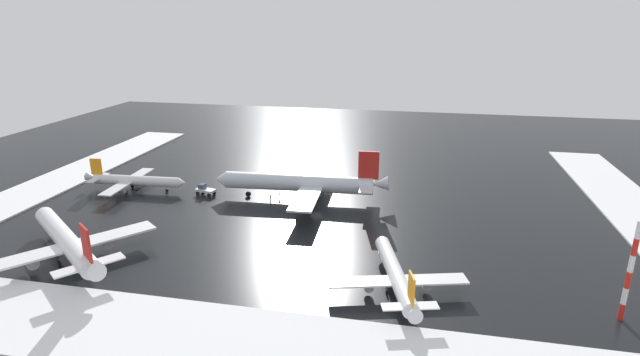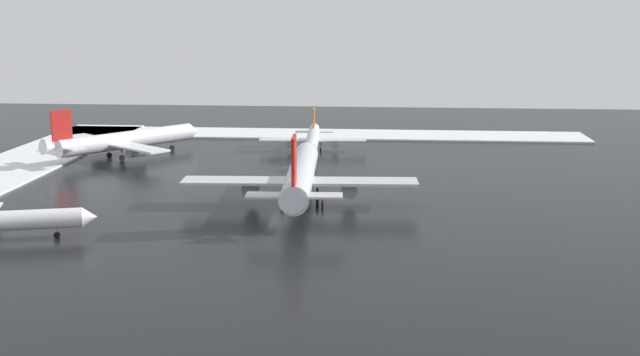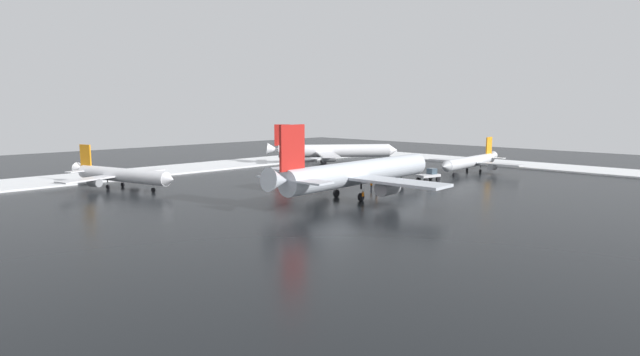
{
  "view_description": "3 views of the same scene",
  "coord_description": "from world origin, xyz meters",
  "px_view_note": "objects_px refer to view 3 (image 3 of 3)",
  "views": [
    {
      "loc": [
        21.71,
        -99.98,
        39.32
      ],
      "look_at": [
        -0.43,
        6.15,
        4.31
      ],
      "focal_mm": 28.0,
      "sensor_mm": 36.0,
      "label": 1
    },
    {
      "loc": [
        107.24,
        14.95,
        27.01
      ],
      "look_at": [
        -2.46,
        5.77,
        3.88
      ],
      "focal_mm": 45.0,
      "sensor_mm": 36.0,
      "label": 2
    },
    {
      "loc": [
        56.05,
        53.79,
        13.96
      ],
      "look_at": [
        -1.22,
        -3.05,
        2.74
      ],
      "focal_mm": 28.0,
      "sensor_mm": 36.0,
      "label": 3
    }
  ],
  "objects_px": {
    "airplane_distant_tail": "(120,175)",
    "ground_crew_by_nose_gear": "(363,196)",
    "airplane_parked_portside": "(358,173)",
    "ground_crew_beside_wing": "(376,187)",
    "pushback_tug": "(429,175)",
    "ground_crew_mid_apron": "(371,185)",
    "airplane_foreground_jet": "(471,162)",
    "airplane_far_rear": "(331,151)"
  },
  "relations": [
    {
      "from": "ground_crew_mid_apron",
      "to": "airplane_far_rear",
      "type": "bearing_deg",
      "value": 146.63
    },
    {
      "from": "airplane_distant_tail",
      "to": "ground_crew_beside_wing",
      "type": "xyz_separation_m",
      "value": [
        -28.19,
        34.75,
        -1.5
      ]
    },
    {
      "from": "pushback_tug",
      "to": "ground_crew_mid_apron",
      "type": "xyz_separation_m",
      "value": [
        16.26,
        -1.22,
        -0.31
      ]
    },
    {
      "from": "airplane_distant_tail",
      "to": "ground_crew_beside_wing",
      "type": "distance_m",
      "value": 44.77
    },
    {
      "from": "airplane_distant_tail",
      "to": "pushback_tug",
      "type": "distance_m",
      "value": 56.98
    },
    {
      "from": "airplane_foreground_jet",
      "to": "ground_crew_beside_wing",
      "type": "distance_m",
      "value": 35.44
    },
    {
      "from": "airplane_parked_portside",
      "to": "airplane_distant_tail",
      "type": "bearing_deg",
      "value": 120.22
    },
    {
      "from": "airplane_parked_portside",
      "to": "airplane_distant_tail",
      "type": "xyz_separation_m",
      "value": [
        22.98,
        -35.09,
        -1.45
      ]
    },
    {
      "from": "airplane_parked_portside",
      "to": "pushback_tug",
      "type": "xyz_separation_m",
      "value": [
        -22.99,
        -1.45,
        -2.63
      ]
    },
    {
      "from": "airplane_parked_portside",
      "to": "ground_crew_by_nose_gear",
      "type": "bearing_deg",
      "value": -132.19
    },
    {
      "from": "airplane_parked_portside",
      "to": "ground_crew_mid_apron",
      "type": "xyz_separation_m",
      "value": [
        -6.72,
        -2.67,
        -2.94
      ]
    },
    {
      "from": "airplane_distant_tail",
      "to": "ground_crew_by_nose_gear",
      "type": "relative_size",
      "value": 14.47
    },
    {
      "from": "airplane_distant_tail",
      "to": "ground_crew_mid_apron",
      "type": "xyz_separation_m",
      "value": [
        -29.71,
        32.42,
        -1.5
      ]
    },
    {
      "from": "airplane_foreground_jet",
      "to": "airplane_far_rear",
      "type": "bearing_deg",
      "value": -79.59
    },
    {
      "from": "airplane_parked_portside",
      "to": "airplane_distant_tail",
      "type": "relative_size",
      "value": 1.61
    },
    {
      "from": "airplane_distant_tail",
      "to": "ground_crew_mid_apron",
      "type": "distance_m",
      "value": 44.0
    },
    {
      "from": "airplane_far_rear",
      "to": "ground_crew_mid_apron",
      "type": "distance_m",
      "value": 42.28
    },
    {
      "from": "ground_crew_mid_apron",
      "to": "airplane_parked_portside",
      "type": "bearing_deg",
      "value": -64.68
    },
    {
      "from": "ground_crew_by_nose_gear",
      "to": "ground_crew_mid_apron",
      "type": "height_order",
      "value": "same"
    },
    {
      "from": "ground_crew_beside_wing",
      "to": "ground_crew_mid_apron",
      "type": "relative_size",
      "value": 1.0
    },
    {
      "from": "airplane_distant_tail",
      "to": "airplane_foreground_jet",
      "type": "relative_size",
      "value": 0.98
    },
    {
      "from": "ground_crew_by_nose_gear",
      "to": "pushback_tug",
      "type": "bearing_deg",
      "value": 57.7
    },
    {
      "from": "ground_crew_beside_wing",
      "to": "ground_crew_mid_apron",
      "type": "height_order",
      "value": "same"
    },
    {
      "from": "airplane_distant_tail",
      "to": "pushback_tug",
      "type": "height_order",
      "value": "airplane_distant_tail"
    },
    {
      "from": "ground_crew_beside_wing",
      "to": "ground_crew_by_nose_gear",
      "type": "distance_m",
      "value": 8.72
    },
    {
      "from": "airplane_parked_portside",
      "to": "ground_crew_beside_wing",
      "type": "bearing_deg",
      "value": 0.8
    },
    {
      "from": "airplane_distant_tail",
      "to": "ground_crew_mid_apron",
      "type": "height_order",
      "value": "airplane_distant_tail"
    },
    {
      "from": "pushback_tug",
      "to": "ground_crew_by_nose_gear",
      "type": "height_order",
      "value": "pushback_tug"
    },
    {
      "from": "airplane_distant_tail",
      "to": "airplane_foreground_jet",
      "type": "xyz_separation_m",
      "value": [
        -63.56,
        33.0,
        0.0
      ]
    },
    {
      "from": "airplane_foreground_jet",
      "to": "pushback_tug",
      "type": "bearing_deg",
      "value": -1.31
    },
    {
      "from": "airplane_foreground_jet",
      "to": "ground_crew_by_nose_gear",
      "type": "relative_size",
      "value": 14.73
    },
    {
      "from": "pushback_tug",
      "to": "ground_crew_by_nose_gear",
      "type": "distance_m",
      "value": 26.14
    },
    {
      "from": "ground_crew_beside_wing",
      "to": "airplane_foreground_jet",
      "type": "bearing_deg",
      "value": -111.98
    },
    {
      "from": "ground_crew_beside_wing",
      "to": "ground_crew_by_nose_gear",
      "type": "relative_size",
      "value": 1.0
    },
    {
      "from": "airplane_distant_tail",
      "to": "ground_crew_beside_wing",
      "type": "bearing_deg",
      "value": 23.66
    },
    {
      "from": "airplane_far_rear",
      "to": "ground_crew_beside_wing",
      "type": "height_order",
      "value": "airplane_far_rear"
    },
    {
      "from": "ground_crew_by_nose_gear",
      "to": "airplane_foreground_jet",
      "type": "bearing_deg",
      "value": 54.31
    },
    {
      "from": "airplane_far_rear",
      "to": "airplane_foreground_jet",
      "type": "bearing_deg",
      "value": -38.32
    },
    {
      "from": "ground_crew_beside_wing",
      "to": "ground_crew_by_nose_gear",
      "type": "xyz_separation_m",
      "value": [
        7.91,
        3.67,
        0.0
      ]
    },
    {
      "from": "ground_crew_beside_wing",
      "to": "ground_crew_mid_apron",
      "type": "bearing_deg",
      "value": -57.97
    },
    {
      "from": "airplane_distant_tail",
      "to": "airplane_far_rear",
      "type": "xyz_separation_m",
      "value": [
        -55.14,
        -1.27,
        0.87
      ]
    },
    {
      "from": "airplane_distant_tail",
      "to": "airplane_far_rear",
      "type": "bearing_deg",
      "value": 75.93
    }
  ]
}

